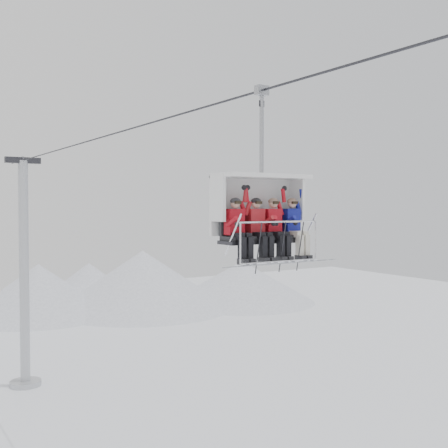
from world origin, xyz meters
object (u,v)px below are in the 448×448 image
chairlift_carrier (258,207)px  skier_far_left (238,228)px  lift_tower_right (24,288)px  skier_center_left (258,227)px  skier_far_right (294,226)px  skier_center_right (275,227)px

chairlift_carrier → skier_far_left: 0.96m
lift_tower_right → chairlift_carrier: lift_tower_right is taller
lift_tower_right → skier_far_left: size_ratio=7.99×
chairlift_carrier → skier_center_left: chairlift_carrier is taller
skier_far_left → skier_far_right: (1.60, 0.00, 0.00)m
skier_far_left → skier_far_right: size_ratio=1.00×
lift_tower_right → chairlift_carrier: 23.99m
skier_far_left → skier_center_right: same height
skier_far_left → skier_center_right: 1.04m
skier_far_left → skier_center_right: (1.04, 0.00, 0.00)m
lift_tower_right → chairlift_carrier: (0.00, -23.49, 4.88)m
chairlift_carrier → skier_center_left: 0.60m
chairlift_carrier → skier_center_right: size_ratio=2.36×
lift_tower_right → skier_center_left: 24.20m
skier_center_right → chairlift_carrier: bearing=130.8°
lift_tower_right → skier_center_right: size_ratio=7.99×
skier_far_left → skier_center_right: size_ratio=1.00×
lift_tower_right → skier_far_left: lift_tower_right is taller
chairlift_carrier → skier_center_left: size_ratio=2.36×
lift_tower_right → skier_center_left: size_ratio=7.99×
skier_center_left → skier_center_right: 0.48m
skier_center_right → skier_far_right: (0.55, 0.00, 0.00)m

